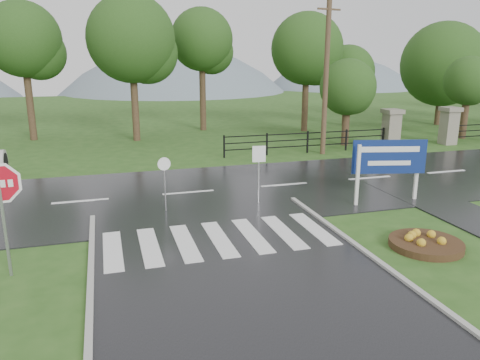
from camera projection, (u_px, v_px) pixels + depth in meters
name	position (u px, v px, depth m)	size (l,w,h in m)	color
ground	(282.00, 336.00, 8.96)	(120.00, 120.00, 0.00)	#294F1A
main_road	(188.00, 194.00, 18.23)	(90.00, 8.00, 0.04)	black
crosswalk	(219.00, 239.00, 13.57)	(6.50, 2.80, 0.02)	silver
pillar_west	(391.00, 128.00, 27.03)	(1.00, 1.00, 2.24)	gray
pillar_east	(449.00, 125.00, 28.12)	(1.00, 1.00, 2.24)	gray
fence_west	(308.00, 140.00, 25.72)	(9.58, 0.08, 1.20)	black
hills	(151.00, 191.00, 74.16)	(102.00, 48.00, 48.00)	slate
treeline	(166.00, 136.00, 31.48)	(83.20, 5.20, 10.00)	#1D3F13
stop_sign	(0.00, 195.00, 10.91)	(1.32, 0.19, 2.99)	#939399
estate_billboard	(389.00, 160.00, 16.67)	(2.61, 0.69, 2.33)	silver
flower_bed	(426.00, 242.00, 13.06)	(2.01, 2.01, 0.40)	#332111
reg_sign_small	(259.00, 163.00, 16.56)	(0.47, 0.08, 2.14)	#939399
reg_sign_round	(165.00, 177.00, 15.77)	(0.44, 0.09, 1.92)	#939399
utility_pole_east	(326.00, 77.00, 24.57)	(1.43, 0.40, 8.12)	#473523
entrance_tree_left	(348.00, 88.00, 27.27)	(3.28, 3.28, 5.07)	#3D2B1C
entrance_tree_right	(469.00, 82.00, 29.54)	(3.06, 3.06, 5.20)	#3D2B1C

